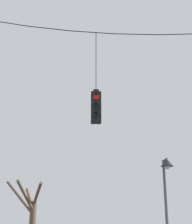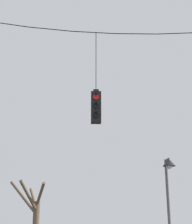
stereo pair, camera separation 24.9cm
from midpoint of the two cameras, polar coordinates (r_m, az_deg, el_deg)
The scene contains 4 objects.
span_wire at distance 12.90m, azimuth 7.24°, elevation 13.37°, with size 10.91×0.03×0.50m.
traffic_light_over_intersection at distance 11.54m, azimuth 0.62°, elevation 0.89°, with size 0.34×0.58×3.38m.
street_lamp at distance 14.56m, azimuth 12.50°, elevation -10.94°, with size 0.53×0.90×4.10m.
bare_tree at distance 18.09m, azimuth -9.94°, elevation -16.57°, with size 2.21×3.38×3.66m.
Camera 2 is at (-1.67, -11.25, 1.64)m, focal length 55.00 mm.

